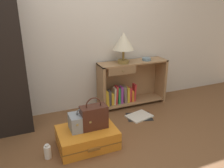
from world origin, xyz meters
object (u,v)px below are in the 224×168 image
at_px(bookshelf, 129,84).
at_px(handbag, 94,117).
at_px(bowl, 147,59).
at_px(suitcase_large, 87,137).
at_px(bottle, 48,152).
at_px(train_case, 81,121).
at_px(open_book_on_floor, 139,116).
at_px(table_lamp, 124,42).

height_order(bookshelf, handbag, bookshelf).
xyz_separation_m(bowl, suitcase_large, (-1.26, -0.82, -0.64)).
bearing_deg(bottle, bookshelf, 32.20).
distance_m(bowl, bottle, 2.05).
bearing_deg(handbag, suitcase_large, -176.17).
bearing_deg(bookshelf, handbag, -136.06).
xyz_separation_m(train_case, bottle, (-0.42, -0.09, -0.24)).
xyz_separation_m(bookshelf, open_book_on_floor, (-0.05, -0.47, -0.34)).
bearing_deg(open_book_on_floor, suitcase_large, -157.47).
bearing_deg(table_lamp, train_case, -139.25).
relative_size(bookshelf, bowl, 8.06).
distance_m(bowl, handbag, 1.47).
relative_size(train_case, open_book_on_floor, 0.62).
bearing_deg(bookshelf, open_book_on_floor, -96.50).
relative_size(bowl, train_case, 0.52).
relative_size(bowl, bottle, 0.82).
bearing_deg(suitcase_large, bottle, -173.57).
bearing_deg(train_case, bookshelf, 38.56).
bearing_deg(suitcase_large, open_book_on_floor, 22.53).
bearing_deg(bookshelf, table_lamp, -160.86).
height_order(table_lamp, suitcase_large, table_lamp).
bearing_deg(bookshelf, bowl, -7.84).
bearing_deg(handbag, open_book_on_floor, 24.40).
relative_size(bookshelf, train_case, 4.17).
xyz_separation_m(bookshelf, train_case, (-1.03, -0.82, -0.03)).
distance_m(table_lamp, suitcase_large, 1.50).
bearing_deg(bookshelf, train_case, -141.44).
relative_size(train_case, bottle, 1.59).
height_order(bowl, open_book_on_floor, bowl).
distance_m(train_case, handbag, 0.15).
bearing_deg(train_case, bowl, 30.64).
height_order(table_lamp, train_case, table_lamp).
distance_m(bookshelf, suitcase_large, 1.32).
xyz_separation_m(suitcase_large, train_case, (-0.05, 0.04, 0.21)).
xyz_separation_m(bookshelf, table_lamp, (-0.13, -0.04, 0.70)).
distance_m(table_lamp, handbag, 1.30).
xyz_separation_m(suitcase_large, handbag, (0.09, 0.01, 0.25)).
relative_size(bowl, handbag, 0.36).
relative_size(table_lamp, suitcase_large, 0.68).
xyz_separation_m(table_lamp, bottle, (-1.31, -0.86, -0.97)).
xyz_separation_m(table_lamp, suitcase_large, (-0.84, -0.81, -0.94)).
bearing_deg(open_book_on_floor, bowl, 51.84).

